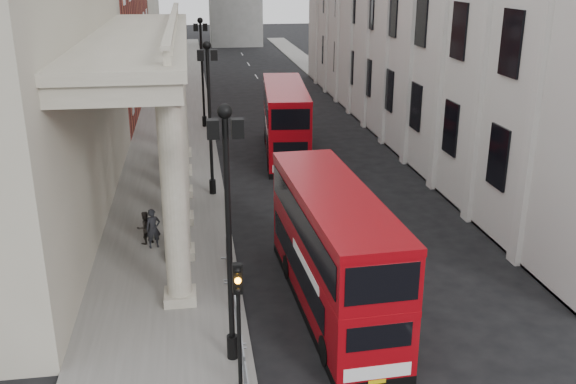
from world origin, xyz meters
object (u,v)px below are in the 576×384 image
object	(u,v)px
lamp_post_south	(228,220)
pedestrian_b	(145,228)
traffic_light	(238,307)
lamp_post_north	(202,65)
bus_near	(333,247)
pedestrian_c	(172,162)
pedestrian_a	(153,229)
bus_far	(285,119)
lamp_post_mid	(209,109)

from	to	relation	value
lamp_post_south	pedestrian_b	world-z (taller)	lamp_post_south
traffic_light	lamp_post_north	bearing A→B (deg)	90.17
lamp_post_north	bus_near	world-z (taller)	lamp_post_north
traffic_light	pedestrian_c	world-z (taller)	traffic_light
pedestrian_a	lamp_post_south	bearing A→B (deg)	-85.84
lamp_post_south	traffic_light	xyz separation A→B (m)	(0.10, -2.02, -1.80)
lamp_post_north	traffic_light	distance (m)	34.07
bus_far	pedestrian_b	distance (m)	16.36
lamp_post_south	lamp_post_mid	xyz separation A→B (m)	(0.00, 16.00, 0.00)
lamp_post_north	pedestrian_a	distance (m)	23.35
pedestrian_c	pedestrian_a	bearing A→B (deg)	-86.02
lamp_post_south	pedestrian_b	xyz separation A→B (m)	(-3.30, 9.64, -4.02)
lamp_post_mid	pedestrian_a	size ratio (longest dim) A/B	4.62
lamp_post_mid	bus_near	world-z (taller)	lamp_post_mid
lamp_post_south	traffic_light	world-z (taller)	lamp_post_south
lamp_post_mid	lamp_post_north	world-z (taller)	same
bus_near	pedestrian_a	xyz separation A→B (m)	(-6.82, 6.11, -1.37)
lamp_post_mid	lamp_post_north	xyz separation A→B (m)	(0.00, 16.00, 0.00)
lamp_post_north	bus_near	xyz separation A→B (m)	(3.93, -28.95, -2.52)
traffic_light	pedestrian_a	xyz separation A→B (m)	(-2.99, 11.18, -2.09)
pedestrian_c	lamp_post_south	bearing A→B (deg)	-75.88
lamp_post_mid	traffic_light	xyz separation A→B (m)	(0.10, -18.02, -1.80)
traffic_light	pedestrian_b	distance (m)	12.35
traffic_light	pedestrian_b	world-z (taller)	traffic_light
lamp_post_south	traffic_light	distance (m)	2.71
lamp_post_north	bus_far	world-z (taller)	lamp_post_north
bus_far	pedestrian_a	xyz separation A→B (m)	(-8.08, -14.38, -1.42)
lamp_post_mid	pedestrian_a	distance (m)	8.39
pedestrian_b	pedestrian_c	xyz separation A→B (m)	(1.05, 9.88, 0.10)
bus_far	bus_near	bearing A→B (deg)	-88.47
lamp_post_north	pedestrian_c	world-z (taller)	lamp_post_north
bus_near	pedestrian_a	world-z (taller)	bus_near
bus_near	bus_far	distance (m)	20.53
lamp_post_south	traffic_light	size ratio (longest dim) A/B	1.93
traffic_light	bus_far	size ratio (longest dim) A/B	0.39
pedestrian_c	bus_far	bearing A→B (deg)	35.97
lamp_post_south	bus_far	world-z (taller)	lamp_post_south
lamp_post_north	bus_far	xyz separation A→B (m)	(5.18, -8.46, -2.48)
pedestrian_b	pedestrian_c	bearing A→B (deg)	-125.63
lamp_post_north	pedestrian_c	distance (m)	13.27
lamp_post_north	pedestrian_b	xyz separation A→B (m)	(-3.30, -22.36, -4.02)
lamp_post_south	bus_near	xyz separation A→B (m)	(3.93, 3.05, -2.52)
lamp_post_south	traffic_light	bearing A→B (deg)	-87.16
lamp_post_mid	bus_near	distance (m)	13.77
lamp_post_mid	pedestrian_b	distance (m)	8.21
lamp_post_north	pedestrian_c	bearing A→B (deg)	-100.20
bus_near	bus_far	bearing A→B (deg)	83.83
lamp_post_north	pedestrian_c	xyz separation A→B (m)	(-2.25, -12.48, -3.92)
lamp_post_mid	lamp_post_north	size ratio (longest dim) A/B	1.00
lamp_post_north	pedestrian_a	size ratio (longest dim) A/B	4.62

